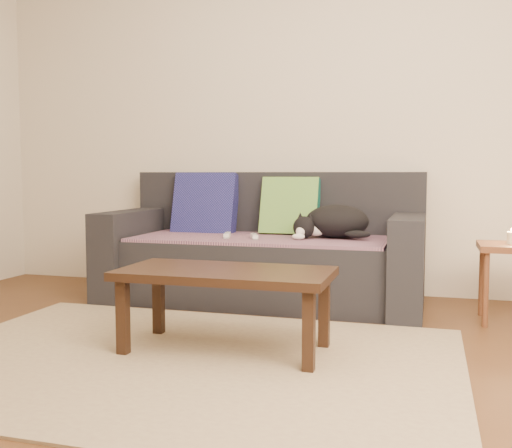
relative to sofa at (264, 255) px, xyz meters
name	(u,v)px	position (x,y,z in m)	size (l,w,h in m)	color
ground	(167,373)	(0.00, -1.57, -0.31)	(4.50, 4.50, 0.00)	brown
back_wall	(280,113)	(0.00, 0.43, 0.99)	(4.50, 0.04, 2.60)	beige
sofa	(264,255)	(0.00, 0.00, 0.00)	(2.10, 0.94, 0.87)	#232328
throw_blanket	(261,238)	(0.00, -0.09, 0.12)	(1.66, 0.74, 0.02)	#3C2546
cushion_navy	(205,205)	(-0.49, 0.17, 0.32)	(0.46, 0.12, 0.46)	#111749
cushion_green	(290,207)	(0.14, 0.17, 0.32)	(0.40, 0.10, 0.40)	#0E5B52
cat	(334,222)	(0.48, -0.02, 0.24)	(0.51, 0.37, 0.22)	black
wii_remote_a	(227,235)	(-0.20, -0.19, 0.15)	(0.15, 0.04, 0.03)	white
wii_remote_b	(254,236)	(-0.01, -0.21, 0.15)	(0.15, 0.04, 0.03)	white
side_table	(512,258)	(1.53, -0.21, 0.07)	(0.37, 0.37, 0.46)	brown
candle	(512,237)	(1.53, -0.21, 0.19)	(0.06, 0.06, 0.09)	beige
rug	(181,361)	(0.00, -1.42, -0.30)	(2.50, 1.80, 0.01)	tan
coffee_table	(225,280)	(0.15, -1.22, 0.04)	(1.01, 0.50, 0.40)	black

